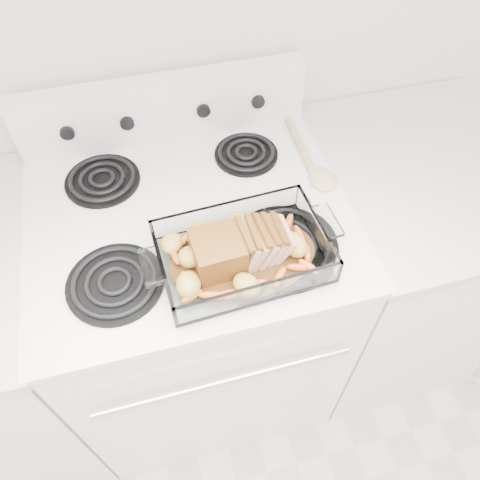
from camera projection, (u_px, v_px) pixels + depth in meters
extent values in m
cube|color=white|center=(201.00, 310.00, 1.51)|extent=(0.76, 0.65, 0.92)
cube|color=black|center=(224.00, 406.00, 1.33)|extent=(0.65, 0.02, 0.55)
cylinder|color=silver|center=(225.00, 381.00, 1.08)|extent=(0.61, 0.02, 0.02)
cube|color=white|center=(188.00, 216.00, 1.14)|extent=(0.78, 0.67, 0.02)
cube|color=white|center=(164.00, 109.00, 1.23)|extent=(0.76, 0.06, 0.18)
cylinder|color=black|center=(115.00, 283.00, 1.00)|extent=(0.21, 0.21, 0.01)
cylinder|color=black|center=(284.00, 247.00, 1.06)|extent=(0.25, 0.25, 0.01)
cylinder|color=black|center=(103.00, 181.00, 1.19)|extent=(0.19, 0.19, 0.01)
cylinder|color=black|center=(246.00, 154.00, 1.25)|extent=(0.17, 0.17, 0.01)
cylinder|color=black|center=(67.00, 132.00, 1.18)|extent=(0.04, 0.02, 0.04)
cylinder|color=black|center=(127.00, 122.00, 1.20)|extent=(0.04, 0.02, 0.04)
cylinder|color=black|center=(203.00, 110.00, 1.23)|extent=(0.04, 0.02, 0.04)
cylinder|color=black|center=(258.00, 101.00, 1.25)|extent=(0.04, 0.02, 0.04)
cube|color=white|center=(389.00, 267.00, 1.62)|extent=(0.55, 0.65, 0.90)
cube|color=silver|center=(433.00, 169.00, 1.25)|extent=(0.58, 0.68, 0.03)
cube|color=silver|center=(242.00, 259.00, 1.03)|extent=(0.36, 0.23, 0.01)
cube|color=silver|center=(257.00, 294.00, 0.94)|extent=(0.36, 0.01, 0.06)
cube|color=silver|center=(229.00, 211.00, 1.07)|extent=(0.36, 0.01, 0.06)
cube|color=silver|center=(162.00, 267.00, 0.98)|extent=(0.01, 0.23, 0.06)
cube|color=silver|center=(319.00, 233.00, 1.03)|extent=(0.01, 0.23, 0.06)
cylinder|color=#462D13|center=(242.00, 258.00, 1.03)|extent=(0.21, 0.21, 0.00)
cube|color=brown|center=(218.00, 252.00, 0.99)|extent=(0.10, 0.10, 0.08)
cube|color=tan|center=(245.00, 247.00, 1.00)|extent=(0.04, 0.10, 0.08)
cube|color=tan|center=(254.00, 245.00, 1.00)|extent=(0.04, 0.10, 0.08)
cube|color=tan|center=(262.00, 244.00, 1.01)|extent=(0.04, 0.09, 0.07)
cube|color=tan|center=(271.00, 242.00, 1.01)|extent=(0.05, 0.09, 0.07)
cube|color=tan|center=(280.00, 241.00, 1.01)|extent=(0.05, 0.09, 0.06)
ellipsoid|color=#E2581C|center=(191.00, 295.00, 0.96)|extent=(0.05, 0.02, 0.02)
ellipsoid|color=#E2581C|center=(296.00, 271.00, 1.00)|extent=(0.05, 0.02, 0.02)
ellipsoid|color=#E2581C|center=(298.00, 237.00, 1.05)|extent=(0.05, 0.02, 0.02)
ellipsoid|color=#E2581C|center=(178.00, 256.00, 1.02)|extent=(0.05, 0.02, 0.02)
ellipsoid|color=gold|center=(175.00, 242.00, 1.03)|extent=(0.05, 0.05, 0.04)
ellipsoid|color=gold|center=(241.00, 225.00, 1.06)|extent=(0.05, 0.05, 0.04)
ellipsoid|color=gold|center=(293.00, 249.00, 1.02)|extent=(0.05, 0.05, 0.04)
cylinder|color=beige|center=(299.00, 143.00, 1.27)|extent=(0.03, 0.25, 0.02)
ellipsoid|color=beige|center=(323.00, 179.00, 1.19)|extent=(0.07, 0.09, 0.02)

